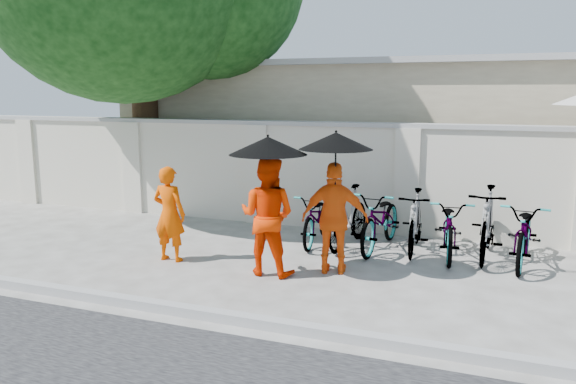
% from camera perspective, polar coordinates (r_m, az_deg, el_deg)
% --- Properties ---
extents(ground, '(80.00, 80.00, 0.00)m').
position_cam_1_polar(ground, '(8.47, -5.31, -8.10)').
color(ground, '#ACAAA6').
extents(kerb, '(40.00, 0.16, 0.12)m').
position_cam_1_polar(kerb, '(7.05, -11.52, -11.54)').
color(kerb, '#9A9A9A').
rests_on(kerb, ground).
extents(compound_wall, '(20.00, 0.30, 2.00)m').
position_cam_1_polar(compound_wall, '(10.85, 6.87, 1.34)').
color(compound_wall, beige).
rests_on(compound_wall, ground).
extents(building_behind, '(14.00, 6.00, 3.20)m').
position_cam_1_polar(building_behind, '(14.33, 14.55, 5.61)').
color(building_behind, '#C0B494').
rests_on(building_behind, ground).
extents(monk_left, '(0.56, 0.37, 1.51)m').
position_cam_1_polar(monk_left, '(9.00, -11.97, -2.19)').
color(monk_left, '#E84B00').
rests_on(monk_left, ground).
extents(monk_center, '(0.86, 0.68, 1.74)m').
position_cam_1_polar(monk_center, '(8.15, -2.11, -2.43)').
color(monk_center, '#F03000').
rests_on(monk_center, ground).
extents(parasol_center, '(1.11, 1.11, 1.04)m').
position_cam_1_polar(parasol_center, '(7.90, -2.05, 4.72)').
color(parasol_center, black).
rests_on(parasol_center, ground).
extents(monk_right, '(1.03, 0.59, 1.65)m').
position_cam_1_polar(monk_right, '(8.21, 4.79, -2.69)').
color(monk_right, '#FF5E0F').
rests_on(monk_right, ground).
extents(parasol_right, '(1.06, 1.06, 1.15)m').
position_cam_1_polar(parasol_right, '(7.96, 4.89, 5.19)').
color(parasol_right, black).
rests_on(parasol_right, ground).
extents(bike_0, '(0.73, 1.77, 0.91)m').
position_cam_1_polar(bike_0, '(9.90, 3.02, -2.65)').
color(bike_0, gray).
rests_on(bike_0, ground).
extents(bike_1, '(0.68, 1.79, 1.05)m').
position_cam_1_polar(bike_1, '(9.73, 6.17, -2.50)').
color(bike_1, gray).
rests_on(bike_1, ground).
extents(bike_2, '(0.85, 2.01, 1.03)m').
position_cam_1_polar(bike_2, '(9.62, 9.44, -2.79)').
color(bike_2, gray).
rests_on(bike_2, ground).
extents(bike_3, '(0.57, 1.75, 1.04)m').
position_cam_1_polar(bike_3, '(9.56, 12.79, -2.96)').
color(bike_3, gray).
rests_on(bike_3, ground).
extents(bike_4, '(0.87, 1.93, 0.98)m').
position_cam_1_polar(bike_4, '(9.45, 16.12, -3.44)').
color(bike_4, gray).
rests_on(bike_4, ground).
extents(bike_5, '(0.64, 1.94, 1.15)m').
position_cam_1_polar(bike_5, '(9.51, 19.58, -3.01)').
color(bike_5, gray).
rests_on(bike_5, ground).
extents(bike_6, '(0.87, 2.00, 1.02)m').
position_cam_1_polar(bike_6, '(9.37, 22.98, -3.85)').
color(bike_6, gray).
rests_on(bike_6, ground).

